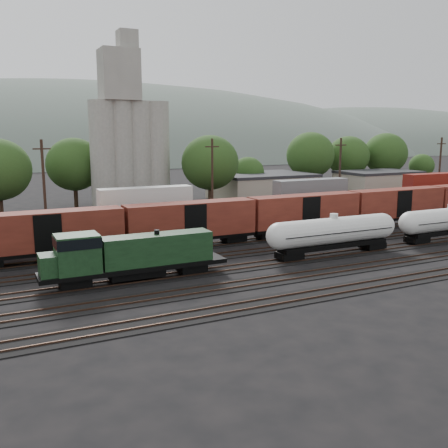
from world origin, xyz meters
name	(u,v)px	position (x,y,z in m)	size (l,w,h in m)	color
ground	(196,259)	(0.00, 0.00, 0.00)	(600.00, 600.00, 0.00)	black
tracks	(196,258)	(0.00, 0.00, 0.05)	(180.00, 33.20, 0.20)	black
green_locomotive	(125,255)	(-8.61, -5.00, 2.47)	(16.29, 2.87, 4.31)	black
tank_car_a	(333,232)	(13.59, -5.00, 2.51)	(16.04, 2.87, 4.20)	silver
orange_locomotive	(50,230)	(-12.93, 10.00, 2.38)	(16.55, 2.76, 4.14)	black
boxcar_string	(191,221)	(1.53, 5.00, 3.12)	(169.00, 2.90, 4.20)	black
container_wall	(141,216)	(-1.20, 15.00, 2.39)	(160.00, 2.60, 5.80)	black
grain_silo	(129,143)	(3.28, 36.00, 11.26)	(13.40, 5.00, 29.00)	gray
industrial_sheds	(151,194)	(6.63, 35.25, 2.56)	(119.38, 17.26, 5.10)	#9E937F
tree_band	(132,164)	(4.61, 39.20, 7.53)	(161.67, 21.56, 14.28)	black
utility_poles	(134,181)	(0.00, 22.00, 6.21)	(122.20, 0.36, 12.00)	black
distant_hills	(63,190)	(23.92, 260.00, -20.56)	(860.00, 286.00, 130.00)	#59665B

